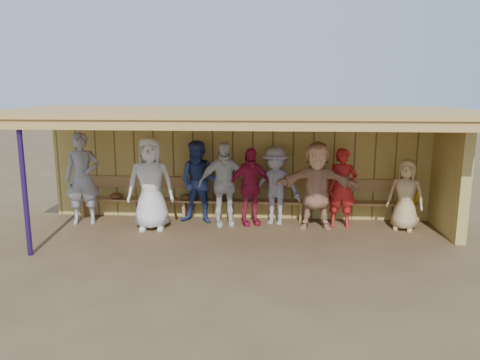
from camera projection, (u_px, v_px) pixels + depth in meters
name	position (u px, v px, depth m)	size (l,w,h in m)	color
ground	(239.00, 235.00, 9.40)	(90.00, 90.00, 0.00)	brown
player_a	(83.00, 178.00, 10.00)	(0.72, 0.47, 1.98)	#919199
player_b	(151.00, 183.00, 9.59)	(0.95, 0.62, 1.94)	white
player_c	(199.00, 182.00, 10.07)	(0.87, 0.68, 1.80)	navy
player_d	(250.00, 187.00, 9.93)	(0.97, 0.41, 1.66)	#B01C3D
player_e	(276.00, 186.00, 9.98)	(1.09, 0.63, 1.69)	gray
player_f	(317.00, 186.00, 9.62)	(1.70, 0.54, 1.84)	tan
player_g	(342.00, 188.00, 9.79)	(0.61, 0.40, 1.67)	red
player_h	(406.00, 195.00, 9.59)	(0.72, 0.47, 1.48)	tan
player_extra	(224.00, 184.00, 9.86)	(1.06, 0.44, 1.80)	silver
dugout_structure	(260.00, 147.00, 9.71)	(8.80, 3.20, 2.50)	tan
bench	(242.00, 196.00, 10.39)	(7.60, 0.34, 0.93)	#B0834B
dugout_equipment	(212.00, 199.00, 10.31)	(6.69, 0.62, 0.80)	yellow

